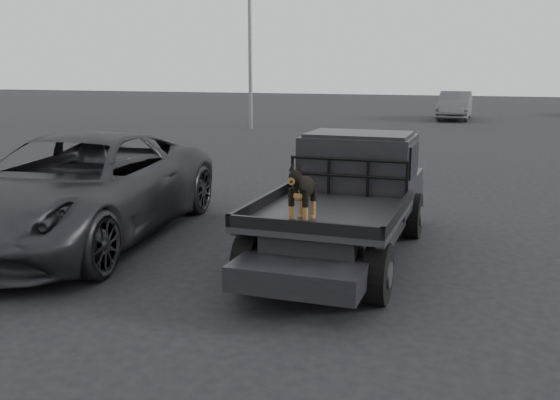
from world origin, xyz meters
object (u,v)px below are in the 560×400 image
(flatbed_ute, at_px, (344,228))
(distant_car_a, at_px, (455,105))
(parked_suv, at_px, (77,188))
(dog, at_px, (303,192))

(flatbed_ute, height_order, distant_car_a, distant_car_a)
(flatbed_ute, relative_size, distant_car_a, 1.16)
(distant_car_a, bearing_deg, parked_suv, -98.47)
(dog, relative_size, distant_car_a, 0.16)
(flatbed_ute, relative_size, dog, 7.30)
(dog, height_order, distant_car_a, dog)
(parked_suv, bearing_deg, dog, -21.81)
(flatbed_ute, distance_m, parked_suv, 4.44)
(flatbed_ute, distance_m, distant_car_a, 27.15)
(parked_suv, bearing_deg, distant_car_a, 74.51)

